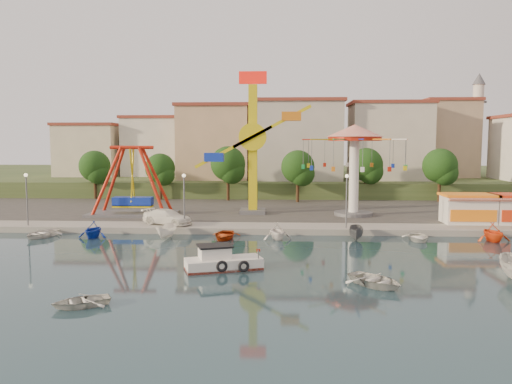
# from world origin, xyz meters

# --- Properties ---
(ground) EXTENTS (200.00, 200.00, 0.00)m
(ground) POSITION_xyz_m (0.00, 0.00, 0.00)
(ground) COLOR #122632
(ground) RESTS_ON ground
(quay_deck) EXTENTS (200.00, 100.00, 0.60)m
(quay_deck) POSITION_xyz_m (0.00, 62.00, 0.30)
(quay_deck) COLOR #9E998E
(quay_deck) RESTS_ON ground
(asphalt_pad) EXTENTS (90.00, 28.00, 0.01)m
(asphalt_pad) POSITION_xyz_m (0.00, 30.00, 0.60)
(asphalt_pad) COLOR #4C4944
(asphalt_pad) RESTS_ON quay_deck
(hill_terrace) EXTENTS (200.00, 60.00, 3.00)m
(hill_terrace) POSITION_xyz_m (0.00, 67.00, 1.50)
(hill_terrace) COLOR #384C26
(hill_terrace) RESTS_ON ground
(pirate_ship_ride) EXTENTS (10.00, 5.00, 8.00)m
(pirate_ship_ride) POSITION_xyz_m (-15.45, 20.59, 4.39)
(pirate_ship_ride) COLOR #59595E
(pirate_ship_ride) RESTS_ON quay_deck
(kamikaze_tower) EXTENTS (9.01, 3.10, 16.50)m
(kamikaze_tower) POSITION_xyz_m (-1.21, 22.32, 8.33)
(kamikaze_tower) COLOR #59595E
(kamikaze_tower) RESTS_ON quay_deck
(wave_swinger) EXTENTS (11.60, 11.60, 10.40)m
(wave_swinger) POSITION_xyz_m (9.94, 21.57, 8.20)
(wave_swinger) COLOR #59595E
(wave_swinger) RESTS_ON quay_deck
(booth_left) EXTENTS (5.40, 3.78, 3.08)m
(booth_left) POSITION_xyz_m (21.00, 16.49, 2.16)
(booth_left) COLOR white
(booth_left) RESTS_ON quay_deck
(lamp_post_0) EXTENTS (0.14, 0.14, 5.00)m
(lamp_post_0) POSITION_xyz_m (-24.00, 13.00, 3.10)
(lamp_post_0) COLOR #59595E
(lamp_post_0) RESTS_ON quay_deck
(lamp_post_1) EXTENTS (0.14, 0.14, 5.00)m
(lamp_post_1) POSITION_xyz_m (-8.00, 13.00, 3.10)
(lamp_post_1) COLOR #59595E
(lamp_post_1) RESTS_ON quay_deck
(lamp_post_2) EXTENTS (0.14, 0.14, 5.00)m
(lamp_post_2) POSITION_xyz_m (8.00, 13.00, 3.10)
(lamp_post_2) COLOR #59595E
(lamp_post_2) RESTS_ON quay_deck
(tree_0) EXTENTS (4.60, 4.60, 7.19)m
(tree_0) POSITION_xyz_m (-26.00, 36.98, 5.47)
(tree_0) COLOR #382314
(tree_0) RESTS_ON quay_deck
(tree_1) EXTENTS (4.35, 4.35, 6.80)m
(tree_1) POSITION_xyz_m (-16.00, 36.24, 5.20)
(tree_1) COLOR #382314
(tree_1) RESTS_ON quay_deck
(tree_2) EXTENTS (5.02, 5.02, 7.85)m
(tree_2) POSITION_xyz_m (-6.00, 35.81, 5.92)
(tree_2) COLOR #382314
(tree_2) RESTS_ON quay_deck
(tree_3) EXTENTS (4.68, 4.68, 7.32)m
(tree_3) POSITION_xyz_m (4.00, 34.36, 5.55)
(tree_3) COLOR #382314
(tree_3) RESTS_ON quay_deck
(tree_4) EXTENTS (4.86, 4.86, 7.60)m
(tree_4) POSITION_xyz_m (14.00, 37.35, 5.75)
(tree_4) COLOR #382314
(tree_4) RESTS_ON quay_deck
(tree_5) EXTENTS (4.83, 4.83, 7.54)m
(tree_5) POSITION_xyz_m (24.00, 35.54, 5.71)
(tree_5) COLOR #382314
(tree_5) RESTS_ON quay_deck
(building_0) EXTENTS (9.26, 9.53, 11.87)m
(building_0) POSITION_xyz_m (-33.37, 46.06, 8.93)
(building_0) COLOR beige
(building_0) RESTS_ON hill_terrace
(building_1) EXTENTS (12.33, 9.01, 8.63)m
(building_1) POSITION_xyz_m (-21.33, 51.38, 7.32)
(building_1) COLOR silver
(building_1) RESTS_ON hill_terrace
(building_2) EXTENTS (11.95, 9.28, 11.23)m
(building_2) POSITION_xyz_m (-8.19, 51.96, 8.62)
(building_2) COLOR tan
(building_2) RESTS_ON hill_terrace
(building_3) EXTENTS (12.59, 10.50, 9.20)m
(building_3) POSITION_xyz_m (5.60, 48.80, 7.60)
(building_3) COLOR beige
(building_3) RESTS_ON hill_terrace
(building_4) EXTENTS (10.75, 9.23, 9.24)m
(building_4) POSITION_xyz_m (19.07, 52.20, 7.62)
(building_4) COLOR beige
(building_4) RESTS_ON hill_terrace
(building_5) EXTENTS (12.77, 10.96, 11.21)m
(building_5) POSITION_xyz_m (32.37, 50.33, 8.61)
(building_5) COLOR tan
(building_5) RESTS_ON hill_terrace
(minaret) EXTENTS (2.80, 2.80, 18.00)m
(minaret) POSITION_xyz_m (36.00, 54.00, 12.55)
(minaret) COLOR silver
(minaret) RESTS_ON hill_terrace
(cabin_motorboat) EXTENTS (5.71, 3.66, 1.88)m
(cabin_motorboat) POSITION_xyz_m (-2.61, -1.32, 0.50)
(cabin_motorboat) COLOR white
(cabin_motorboat) RESTS_ON ground
(rowboat_a) EXTENTS (4.52, 4.66, 0.79)m
(rowboat_a) POSITION_xyz_m (7.46, -5.05, 0.39)
(rowboat_a) COLOR silver
(rowboat_a) RESTS_ON ground
(rowboat_b) EXTENTS (3.78, 3.47, 0.64)m
(rowboat_b) POSITION_xyz_m (-9.35, -9.75, 0.32)
(rowboat_b) COLOR beige
(rowboat_b) RESTS_ON ground
(van) EXTENTS (5.74, 4.12, 1.54)m
(van) POSITION_xyz_m (-10.01, 14.24, 1.37)
(van) COLOR white
(van) RESTS_ON quay_deck
(moored_boat_0) EXTENTS (3.71, 4.43, 0.79)m
(moored_boat_0) POSITION_xyz_m (-21.07, 9.80, 0.39)
(moored_boat_0) COLOR silver
(moored_boat_0) RESTS_ON ground
(moored_boat_1) EXTENTS (2.75, 3.15, 1.61)m
(moored_boat_1) POSITION_xyz_m (-16.08, 9.80, 0.80)
(moored_boat_1) COLOR #1332AE
(moored_boat_1) RESTS_ON ground
(moored_boat_2) EXTENTS (1.90, 3.74, 1.38)m
(moored_boat_2) POSITION_xyz_m (-9.08, 9.80, 0.69)
(moored_boat_2) COLOR white
(moored_boat_2) RESTS_ON ground
(moored_boat_3) EXTENTS (2.96, 3.96, 0.78)m
(moored_boat_3) POSITION_xyz_m (-3.67, 9.80, 0.39)
(moored_boat_3) COLOR #B0390E
(moored_boat_3) RESTS_ON ground
(moored_boat_4) EXTENTS (3.41, 3.68, 1.59)m
(moored_boat_4) POSITION_xyz_m (1.24, 9.80, 0.80)
(moored_boat_4) COLOR white
(moored_boat_4) RESTS_ON ground
(moored_boat_5) EXTENTS (1.83, 3.66, 1.35)m
(moored_boat_5) POSITION_xyz_m (8.53, 9.80, 0.68)
(moored_boat_5) COLOR #55565A
(moored_boat_5) RESTS_ON ground
(moored_boat_6) EXTENTS (2.63, 3.59, 0.72)m
(moored_boat_6) POSITION_xyz_m (14.12, 9.80, 0.36)
(moored_boat_6) COLOR white
(moored_boat_6) RESTS_ON ground
(moored_boat_7) EXTENTS (3.19, 3.59, 1.74)m
(moored_boat_7) POSITION_xyz_m (20.82, 9.80, 0.87)
(moored_boat_7) COLOR #F64B15
(moored_boat_7) RESTS_ON ground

